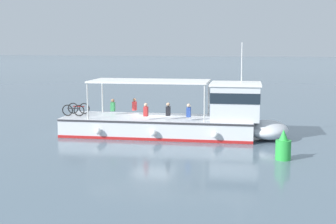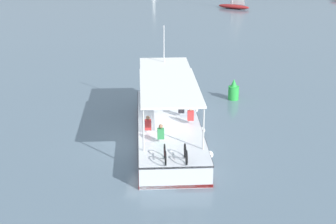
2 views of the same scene
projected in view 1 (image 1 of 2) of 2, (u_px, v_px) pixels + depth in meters
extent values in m
plane|color=slate|center=(153.00, 132.00, 28.23)|extent=(400.00, 400.00, 0.00)
cube|color=silver|center=(158.00, 126.00, 27.09)|extent=(4.52, 11.11, 1.10)
ellipsoid|color=silver|center=(268.00, 130.00, 26.07)|extent=(3.20, 2.55, 1.01)
cube|color=red|center=(158.00, 134.00, 27.15)|extent=(4.56, 11.12, 0.16)
cube|color=#2D2D33|center=(158.00, 118.00, 27.02)|extent=(4.58, 11.12, 0.10)
cube|color=silver|center=(235.00, 102.00, 26.16)|extent=(3.02, 2.92, 1.90)
cube|color=#19232D|center=(236.00, 96.00, 26.11)|extent=(3.09, 2.97, 0.56)
cube|color=white|center=(236.00, 84.00, 26.01)|extent=(3.20, 3.10, 0.12)
cube|color=white|center=(150.00, 81.00, 26.80)|extent=(3.76, 7.02, 0.10)
cylinder|color=silver|center=(209.00, 98.00, 27.74)|extent=(0.08, 0.08, 2.00)
cylinder|color=silver|center=(205.00, 103.00, 25.08)|extent=(0.08, 0.08, 2.00)
cylinder|color=silver|center=(102.00, 96.00, 28.81)|extent=(0.08, 0.08, 2.00)
cylinder|color=silver|center=(88.00, 101.00, 26.15)|extent=(0.08, 0.08, 2.00)
cylinder|color=silver|center=(242.00, 63.00, 25.80)|extent=(0.06, 0.06, 2.20)
sphere|color=white|center=(215.00, 135.00, 24.80)|extent=(0.36, 0.36, 0.36)
sphere|color=white|center=(153.00, 133.00, 25.34)|extent=(0.36, 0.36, 0.36)
sphere|color=white|center=(98.00, 131.00, 25.85)|extent=(0.36, 0.36, 0.36)
torus|color=black|center=(84.00, 108.00, 28.15)|extent=(0.14, 0.66, 0.66)
torus|color=black|center=(73.00, 108.00, 28.27)|extent=(0.14, 0.66, 0.66)
cylinder|color=maroon|center=(79.00, 106.00, 28.19)|extent=(0.15, 0.70, 0.06)
torus|color=black|center=(79.00, 110.00, 27.27)|extent=(0.14, 0.66, 0.66)
torus|color=black|center=(67.00, 110.00, 27.39)|extent=(0.14, 0.66, 0.66)
cylinder|color=#232328|center=(73.00, 108.00, 27.32)|extent=(0.15, 0.70, 0.06)
cube|color=#338C4C|center=(113.00, 107.00, 27.94)|extent=(0.34, 0.26, 0.52)
sphere|color=#9E7051|center=(113.00, 101.00, 27.89)|extent=(0.20, 0.20, 0.20)
cube|color=red|center=(134.00, 106.00, 28.31)|extent=(0.34, 0.26, 0.52)
sphere|color=#9E7051|center=(134.00, 100.00, 28.26)|extent=(0.20, 0.20, 0.20)
cube|color=red|center=(146.00, 111.00, 25.94)|extent=(0.34, 0.26, 0.52)
sphere|color=beige|center=(146.00, 105.00, 25.89)|extent=(0.20, 0.20, 0.20)
cube|color=black|center=(168.00, 111.00, 26.12)|extent=(0.34, 0.26, 0.52)
sphere|color=tan|center=(168.00, 104.00, 26.07)|extent=(0.20, 0.20, 0.20)
cube|color=#2D4CA5|center=(189.00, 112.00, 25.64)|extent=(0.34, 0.26, 0.52)
sphere|color=beige|center=(189.00, 105.00, 25.59)|extent=(0.20, 0.20, 0.20)
cylinder|color=green|center=(283.00, 150.00, 21.42)|extent=(0.70, 0.70, 0.90)
cone|color=green|center=(284.00, 135.00, 21.32)|extent=(0.42, 0.42, 0.50)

